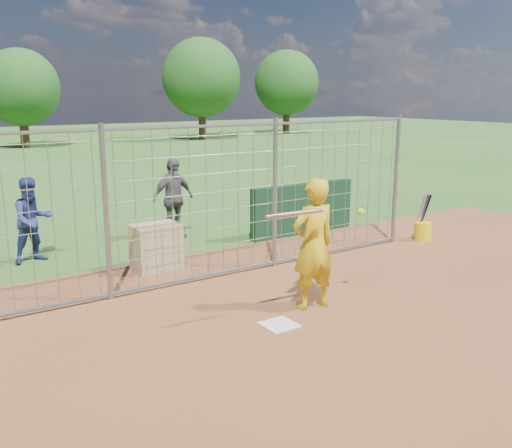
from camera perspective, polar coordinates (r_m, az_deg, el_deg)
ground at (r=7.81m, az=1.47°, el=-9.63°), size 100.00×100.00×0.00m
infield_dirt at (r=5.90m, az=19.54°, el=-18.41°), size 18.00×18.00×0.00m
home_plate at (r=7.66m, az=2.35°, el=-10.04°), size 0.43×0.43×0.02m
dugout_wall at (r=12.38m, az=4.69°, el=1.51°), size 2.60×0.20×1.10m
batter at (r=8.01m, az=5.76°, el=-2.04°), size 0.71×0.49×1.87m
bystander_a at (r=10.98m, az=-21.43°, el=0.37°), size 0.84×0.71×1.55m
bystander_b at (r=12.05m, az=-8.28°, el=2.57°), size 1.06×0.60×1.71m
equipment_bin at (r=10.02m, az=-9.93°, el=-2.28°), size 0.80×0.55×0.80m
equipment_in_play at (r=7.56m, az=5.62°, el=1.11°), size 1.76×0.23×0.23m
bucket_with_bats at (r=12.35m, az=16.32°, el=-0.46°), size 0.34×0.36×0.97m
backstop_fence at (r=9.08m, az=-5.80°, el=1.85°), size 9.08×0.08×2.60m
tree_line at (r=34.79m, az=-22.39°, el=13.21°), size 44.66×6.72×6.48m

